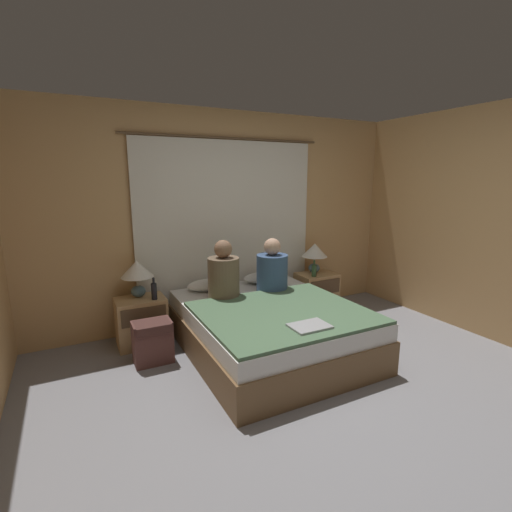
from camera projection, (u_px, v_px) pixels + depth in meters
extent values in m
plane|color=gray|center=(328.00, 400.00, 2.94)|extent=(16.00, 16.00, 0.00)
cube|color=tan|center=(227.00, 218.00, 4.48)|extent=(4.70, 0.06, 2.50)
cube|color=silver|center=(229.00, 233.00, 4.46)|extent=(2.21, 0.03, 2.16)
cylinder|color=brown|center=(227.00, 138.00, 4.23)|extent=(2.41, 0.02, 0.02)
cube|color=brown|center=(269.00, 336.00, 3.76)|extent=(1.57, 1.92, 0.32)
cube|color=white|center=(269.00, 313.00, 3.71)|extent=(1.53, 1.88, 0.16)
cube|color=tan|center=(141.00, 321.00, 3.89)|extent=(0.50, 0.37, 0.51)
cube|color=#4C3823|center=(144.00, 316.00, 3.70)|extent=(0.44, 0.02, 0.18)
cube|color=tan|center=(316.00, 292.00, 4.89)|extent=(0.50, 0.37, 0.51)
cube|color=#4C3823|center=(325.00, 287.00, 4.70)|extent=(0.44, 0.02, 0.18)
ellipsoid|color=slate|center=(138.00, 291.00, 3.89)|extent=(0.15, 0.15, 0.12)
cylinder|color=#B2A893|center=(138.00, 281.00, 3.86)|extent=(0.02, 0.02, 0.10)
cone|color=white|center=(137.00, 269.00, 3.83)|extent=(0.33, 0.33, 0.17)
ellipsoid|color=slate|center=(314.00, 268.00, 4.88)|extent=(0.15, 0.15, 0.12)
cylinder|color=#B2A893|center=(314.00, 260.00, 4.86)|extent=(0.02, 0.02, 0.10)
cone|color=white|center=(315.00, 250.00, 4.83)|extent=(0.33, 0.33, 0.17)
ellipsoid|color=white|center=(210.00, 285.00, 4.21)|extent=(0.52, 0.29, 0.12)
ellipsoid|color=white|center=(263.00, 277.00, 4.51)|extent=(0.52, 0.29, 0.12)
cube|color=#4C6B4C|center=(283.00, 312.00, 3.46)|extent=(1.51, 1.33, 0.03)
cylinder|color=brown|center=(224.00, 278.00, 3.89)|extent=(0.33, 0.33, 0.43)
sphere|color=#846047|center=(223.00, 249.00, 3.83)|extent=(0.19, 0.19, 0.19)
cylinder|color=#38517A|center=(272.00, 273.00, 4.15)|extent=(0.35, 0.35, 0.41)
sphere|color=tan|center=(272.00, 247.00, 4.09)|extent=(0.19, 0.19, 0.19)
cylinder|color=black|center=(154.00, 291.00, 3.79)|extent=(0.06, 0.06, 0.17)
cylinder|color=black|center=(153.00, 281.00, 3.77)|extent=(0.02, 0.02, 0.06)
cylinder|color=#2D4C28|center=(314.00, 271.00, 4.68)|extent=(0.06, 0.06, 0.15)
cylinder|color=#2D4C28|center=(314.00, 263.00, 4.66)|extent=(0.02, 0.02, 0.06)
cube|color=#9EA0A5|center=(310.00, 326.00, 3.08)|extent=(0.33, 0.24, 0.02)
cube|color=brown|center=(153.00, 342.00, 3.52)|extent=(0.36, 0.23, 0.41)
cube|color=#452824|center=(152.00, 327.00, 3.46)|extent=(0.32, 0.24, 0.08)
cube|color=brown|center=(336.00, 315.00, 4.53)|extent=(0.30, 0.20, 0.18)
torus|color=#492B27|center=(336.00, 305.00, 4.51)|extent=(0.23, 0.02, 0.23)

